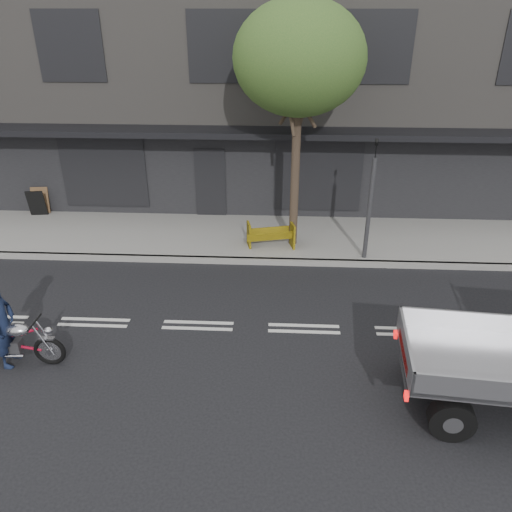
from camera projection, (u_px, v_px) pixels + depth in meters
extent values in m
plane|color=black|center=(198.00, 326.00, 11.31)|extent=(80.00, 80.00, 0.00)
cube|color=gray|center=(221.00, 236.00, 15.47)|extent=(32.00, 3.20, 0.15)
cube|color=gray|center=(215.00, 260.00, 14.04)|extent=(32.00, 0.20, 0.15)
cube|color=slate|center=(237.00, 76.00, 19.56)|extent=(26.00, 10.00, 8.00)
cylinder|color=#382B21|center=(295.00, 183.00, 14.05)|extent=(0.24, 0.24, 4.00)
ellipsoid|color=#2D5620|center=(299.00, 58.00, 12.55)|extent=(3.40, 3.40, 2.89)
cylinder|color=#2D2D30|center=(369.00, 213.00, 13.43)|extent=(0.12, 0.12, 3.00)
imported|color=black|center=(376.00, 148.00, 12.63)|extent=(0.08, 0.10, 0.50)
torus|color=black|center=(50.00, 351.00, 9.99)|extent=(0.65, 0.10, 0.65)
cube|color=#2D2D30|center=(13.00, 346.00, 9.98)|extent=(0.33, 0.23, 0.27)
ellipsoid|color=#B9B8BD|center=(17.00, 330.00, 9.79)|extent=(0.53, 0.30, 0.27)
cylinder|color=black|center=(34.00, 322.00, 9.69)|extent=(0.04, 0.58, 0.04)
imported|color=#16203C|center=(3.00, 325.00, 9.76)|extent=(0.44, 0.67, 1.82)
cylinder|color=black|center=(451.00, 419.00, 8.25)|extent=(0.79, 0.35, 0.77)
cylinder|color=black|center=(434.00, 355.00, 9.77)|extent=(0.79, 0.35, 0.77)
cube|color=#B6B6BB|center=(492.00, 364.00, 8.66)|extent=(3.21, 2.25, 0.10)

